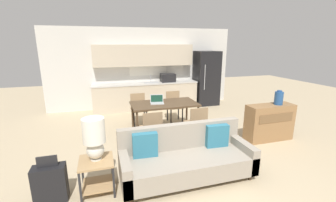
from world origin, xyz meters
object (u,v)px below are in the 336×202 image
Objects in this scene: table_lamp at (94,137)px; dining_chair_far_left at (139,107)px; dining_table at (164,106)px; dining_chair_near_left at (152,128)px; side_table at (97,170)px; dining_chair_near_right at (196,122)px; refrigerator at (206,78)px; vase at (279,98)px; credenza at (269,122)px; suitcase at (50,183)px; dining_chair_far_right at (174,104)px; laptop at (157,101)px; couch at (186,158)px.

table_lamp reaches higher than dining_chair_far_left.
dining_table is 0.99m from dining_chair_near_left.
side_table is 2.40m from dining_chair_near_right.
side_table is (-3.81, -4.17, -0.61)m from refrigerator.
credenza is at bearing 176.51° from vase.
dining_chair_far_left is 1.23× the size of suitcase.
dining_chair_far_right is at bearing 52.17° from side_table.
dining_table is 2.30× the size of suitcase.
dining_table is 3.10× the size of side_table.
table_lamp is 3.43m from dining_chair_far_right.
refrigerator is at bearing 52.12° from laptop.
dining_table is 0.74× the size of couch.
dining_chair_near_left and dining_chair_far_right have the same top height.
table_lamp is 0.92× the size of suitcase.
vase is at bearing 11.89° from side_table.
dining_table is 1.87× the size of dining_chair_near_left.
refrigerator reaches higher than side_table.
laptop is (0.01, 2.00, 0.49)m from couch.
dining_chair_far_left is 2.39× the size of laptop.
dining_chair_near_right is (2.11, 1.14, 0.14)m from side_table.
dining_chair_near_right is at bearing -119.37° from refrigerator.
dining_chair_near_right reaches higher than dining_table.
dining_chair_far_left is (-2.73, -1.45, -0.47)m from refrigerator.
refrigerator is at bearing 40.12° from dining_chair_far_right.
refrigerator reaches higher than table_lamp.
dining_chair_near_left is (-2.73, -3.05, -0.47)m from refrigerator.
dining_chair_far_left is (-0.33, 2.72, 0.16)m from couch.
vase is at bearing -3.49° from credenza.
suitcase is at bearing -174.28° from table_lamp.
dining_chair_far_left is at bearing 67.99° from table_lamp.
dining_chair_near_left is 1.00× the size of dining_chair_far_left.
vase is 0.38× the size of dining_chair_far_right.
dining_chair_near_left is at bearing 44.86° from table_lamp.
laptop reaches higher than credenza.
couch is 1.51m from table_lamp.
dining_chair_near_left is at bearing -122.91° from dining_chair_far_right.
dining_chair_near_right is 1.14m from laptop.
couch is 2.53× the size of dining_chair_far_right.
credenza is 0.60m from vase.
dining_chair_near_right is at bearing 170.16° from credenza.
credenza is 4.53m from suitcase.
dining_chair_far_left is 1.88m from dining_chair_near_right.
dining_chair_near_left is at bearing -121.87° from dining_table.
suitcase is at bearing -138.64° from dining_table.
dining_table is (-2.22, -2.23, -0.26)m from refrigerator.
dining_chair_far_right and dining_chair_near_right have the same top height.
refrigerator reaches higher than dining_chair_near_left.
dining_chair_near_left is at bearing 106.29° from couch.
dining_chair_near_right is at bearing -57.22° from dining_table.
dining_chair_near_left and dining_chair_far_left have the same top height.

